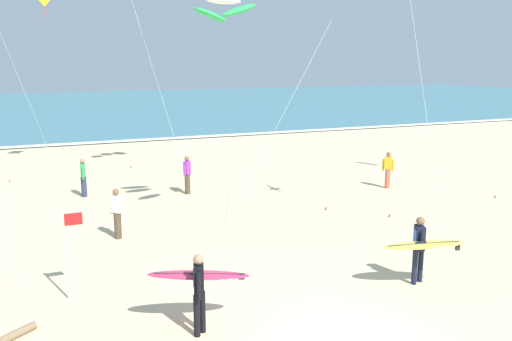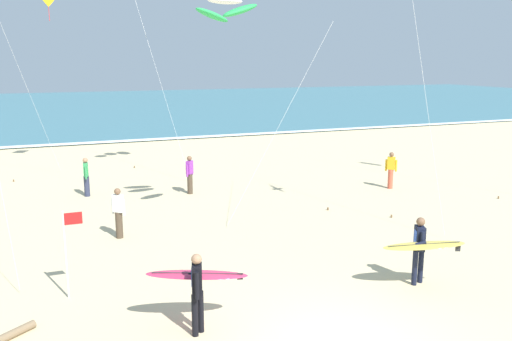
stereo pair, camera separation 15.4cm
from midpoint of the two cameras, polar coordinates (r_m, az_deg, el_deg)
name	(u,v)px [view 1 (the left image)]	position (r m, az deg, el deg)	size (l,w,h in m)	color
ocean_water	(82,107)	(66.49, -18.13, 6.50)	(160.00, 60.00, 0.08)	teal
shoreline_foam	(120,141)	(37.11, -14.43, 3.07)	(160.00, 0.96, 0.01)	white
surfer_lead	(421,245)	(13.62, 16.91, -7.64)	(2.00, 1.25, 1.71)	black
surfer_trailing	(199,282)	(11.06, -6.52, -11.80)	(2.15, 1.15, 1.71)	black
kite_arc_ivory_near	(224,9)	(16.97, -3.70, 16.80)	(4.91, 2.48, 7.30)	green
kite_diamond_golden_outer	(42,0)	(27.49, -22.01, 16.55)	(2.63, 1.70, 9.04)	yellow
bystander_green_top	(83,177)	(22.59, -18.15, -0.68)	(0.22, 0.50, 1.59)	#2D334C
bystander_purple_top	(187,175)	(22.14, -7.55, -0.44)	(0.37, 0.38, 1.59)	#4C3D2D
bystander_white_top	(117,213)	(17.05, -14.87, -4.43)	(0.37, 0.38, 1.59)	#4C3D2D
bystander_yellow_top	(388,170)	(23.61, 13.73, 0.09)	(0.39, 0.36, 1.59)	#D8593F
lifeguard_flag	(68,246)	(13.06, -19.80, -7.65)	(0.45, 0.05, 2.10)	silver
driftwood_log	(10,337)	(12.08, -25.18, -15.80)	(0.17, 0.17, 1.15)	#846B4C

